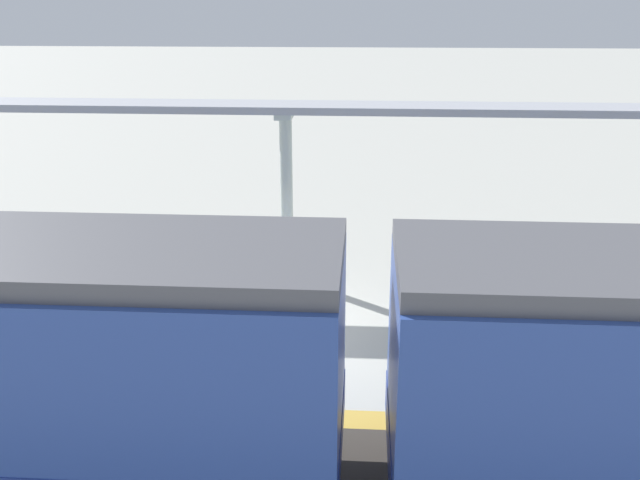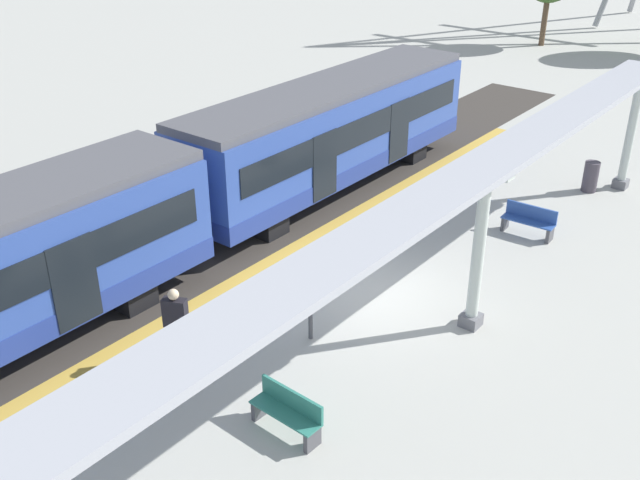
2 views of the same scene
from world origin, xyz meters
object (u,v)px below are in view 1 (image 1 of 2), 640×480
bench_mid_platform (529,284)px  platform_info_sign (413,269)px  bench_near_end (51,270)px  canopy_pillar_second (287,197)px  passenger_waiting_near_edge (563,323)px

bench_mid_platform → platform_info_sign: bearing=120.9°
bench_near_end → platform_info_sign: platform_info_sign is taller
canopy_pillar_second → platform_info_sign: canopy_pillar_second is taller
platform_info_sign → canopy_pillar_second: bearing=46.1°
canopy_pillar_second → bench_near_end: canopy_pillar_second is taller
platform_info_sign → bench_mid_platform: bearing=-59.1°
canopy_pillar_second → passenger_waiting_near_edge: bearing=-130.2°
canopy_pillar_second → bench_mid_platform: bearing=-101.0°
bench_near_end → platform_info_sign: bearing=-101.7°
bench_near_end → canopy_pillar_second: bearing=-79.7°
bench_mid_platform → passenger_waiting_near_edge: (-3.27, 0.23, 0.66)m
passenger_waiting_near_edge → bench_near_end: bearing=72.0°
canopy_pillar_second → passenger_waiting_near_edge: 6.70m
bench_near_end → bench_mid_platform: same height
bench_mid_platform → passenger_waiting_near_edge: bearing=176.0°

